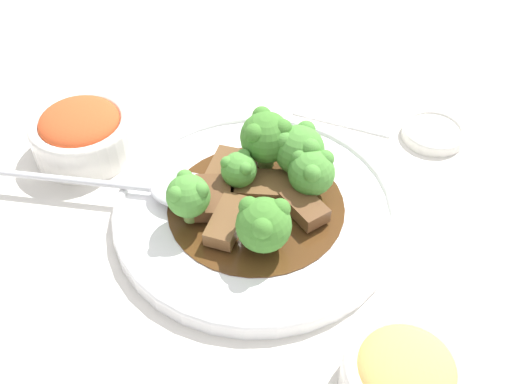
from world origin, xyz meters
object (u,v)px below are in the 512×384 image
at_px(serving_spoon, 167,188).
at_px(sauce_dish, 433,132).
at_px(broccoli_floret_0, 188,195).
at_px(broccoli_floret_4, 311,172).
at_px(beef_strip_0, 213,198).
at_px(main_plate, 256,209).
at_px(beef_strip_4, 271,185).
at_px(side_bowl_appetizer, 404,376).
at_px(side_bowl_kimchi, 82,132).
at_px(broccoli_floret_2, 299,149).
at_px(beef_strip_3, 228,166).
at_px(beef_strip_1, 304,209).
at_px(broccoli_floret_3, 266,136).
at_px(broccoli_floret_5, 239,169).
at_px(beef_strip_2, 228,221).
at_px(broccoli_floret_1, 264,224).

relative_size(serving_spoon, sauce_dish, 3.46).
relative_size(broccoli_floret_0, broccoli_floret_4, 1.06).
bearing_deg(sauce_dish, beef_strip_0, -138.22).
distance_m(main_plate, beef_strip_4, 0.03).
bearing_deg(side_bowl_appetizer, side_bowl_kimchi, 152.28).
bearing_deg(broccoli_floret_2, sauce_dish, 41.74).
distance_m(beef_strip_0, side_bowl_kimchi, 0.17).
distance_m(side_bowl_kimchi, sauce_dish, 0.39).
bearing_deg(beef_strip_3, broccoli_floret_2, 11.44).
xyz_separation_m(beef_strip_1, broccoli_floret_3, (-0.05, 0.06, 0.03)).
distance_m(broccoli_floret_4, broccoli_floret_5, 0.07).
xyz_separation_m(beef_strip_0, beef_strip_3, (0.00, 0.05, -0.00)).
xyz_separation_m(beef_strip_1, broccoli_floret_4, (-0.00, 0.03, 0.02)).
bearing_deg(beef_strip_4, broccoli_floret_0, -137.15).
bearing_deg(side_bowl_appetizer, beef_strip_1, 126.89).
relative_size(serving_spoon, side_bowl_kimchi, 2.22).
bearing_deg(side_bowl_kimchi, beef_strip_0, -18.10).
bearing_deg(broccoli_floret_0, beef_strip_0, 62.12).
bearing_deg(beef_strip_3, sauce_dish, 33.08).
bearing_deg(broccoli_floret_3, beef_strip_4, -67.11).
bearing_deg(beef_strip_2, beef_strip_0, 132.56).
relative_size(beef_strip_4, broccoli_floret_0, 1.48).
distance_m(beef_strip_1, broccoli_floret_3, 0.08).
xyz_separation_m(broccoli_floret_1, side_bowl_appetizer, (0.14, -0.10, -0.02)).
distance_m(main_plate, beef_strip_3, 0.06).
relative_size(serving_spoon, side_bowl_appetizer, 2.58).
xyz_separation_m(broccoli_floret_4, side_bowl_appetizer, (0.11, -0.18, -0.02)).
distance_m(broccoli_floret_1, broccoli_floret_3, 0.11).
relative_size(broccoli_floret_3, serving_spoon, 0.26).
xyz_separation_m(broccoli_floret_0, broccoli_floret_1, (0.07, -0.01, -0.00)).
bearing_deg(beef_strip_2, side_bowl_appetizer, -32.61).
xyz_separation_m(broccoli_floret_5, side_bowl_appetizer, (0.18, -0.16, -0.02)).
bearing_deg(broccoli_floret_2, beef_strip_0, -138.15).
bearing_deg(broccoli_floret_5, broccoli_floret_1, -57.13).
height_order(main_plate, sauce_dish, main_plate).
bearing_deg(broccoli_floret_5, sauce_dish, 39.76).
height_order(beef_strip_3, broccoli_floret_0, broccoli_floret_0).
bearing_deg(sauce_dish, beef_strip_2, -131.02).
distance_m(beef_strip_4, broccoli_floret_3, 0.05).
bearing_deg(side_bowl_kimchi, main_plate, -11.93).
xyz_separation_m(beef_strip_3, broccoli_floret_0, (-0.01, -0.07, 0.03)).
height_order(beef_strip_2, beef_strip_4, beef_strip_2).
xyz_separation_m(beef_strip_3, beef_strip_4, (0.05, -0.02, 0.00)).
relative_size(broccoli_floret_1, broccoli_floret_2, 0.93).
height_order(main_plate, broccoli_floret_1, broccoli_floret_1).
height_order(beef_strip_2, side_bowl_appetizer, side_bowl_appetizer).
bearing_deg(serving_spoon, side_bowl_kimchi, 155.51).
height_order(beef_strip_3, side_bowl_appetizer, side_bowl_appetizer).
height_order(broccoli_floret_1, side_bowl_appetizer, broccoli_floret_1).
bearing_deg(broccoli_floret_0, beef_strip_3, 79.62).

